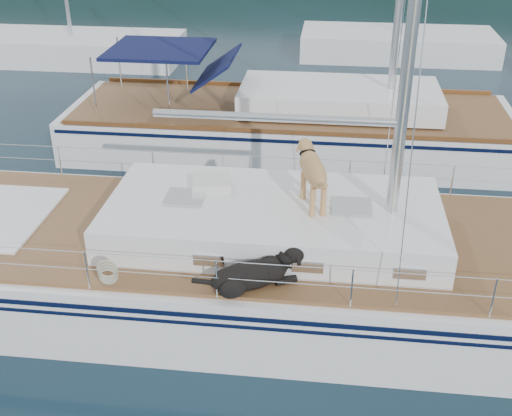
# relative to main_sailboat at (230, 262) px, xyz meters

# --- Properties ---
(ground) EXTENTS (120.00, 120.00, 0.00)m
(ground) POSITION_rel_main_sailboat_xyz_m (-0.10, 0.01, -0.68)
(ground) COLOR black
(ground) RESTS_ON ground
(main_sailboat) EXTENTS (12.00, 3.93, 14.01)m
(main_sailboat) POSITION_rel_main_sailboat_xyz_m (0.00, 0.00, 0.00)
(main_sailboat) COLOR white
(main_sailboat) RESTS_ON ground
(neighbor_sailboat) EXTENTS (11.00, 3.50, 13.30)m
(neighbor_sailboat) POSITION_rel_main_sailboat_xyz_m (0.61, 6.41, -0.05)
(neighbor_sailboat) COLOR white
(neighbor_sailboat) RESTS_ON ground
(bg_boat_west) EXTENTS (8.00, 3.00, 11.65)m
(bg_boat_west) POSITION_rel_main_sailboat_xyz_m (-8.10, 14.01, -0.23)
(bg_boat_west) COLOR white
(bg_boat_west) RESTS_ON ground
(bg_boat_center) EXTENTS (7.20, 3.00, 11.65)m
(bg_boat_center) POSITION_rel_main_sailboat_xyz_m (3.90, 16.01, -0.23)
(bg_boat_center) COLOR white
(bg_boat_center) RESTS_ON ground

